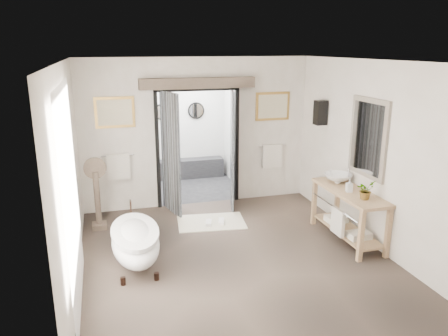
{
  "coord_description": "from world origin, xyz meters",
  "views": [
    {
      "loc": [
        -1.79,
        -5.73,
        3.1
      ],
      "look_at": [
        0.0,
        0.6,
        1.25
      ],
      "focal_mm": 35.0,
      "sensor_mm": 36.0,
      "label": 1
    }
  ],
  "objects_px": {
    "basin": "(338,178)",
    "clawfoot_tub": "(135,241)",
    "vanity": "(347,211)",
    "rug": "(211,222)"
  },
  "relations": [
    {
      "from": "rug",
      "to": "clawfoot_tub",
      "type": "bearing_deg",
      "value": -139.68
    },
    {
      "from": "vanity",
      "to": "rug",
      "type": "bearing_deg",
      "value": 146.25
    },
    {
      "from": "clawfoot_tub",
      "to": "basin",
      "type": "xyz_separation_m",
      "value": [
        3.44,
        0.34,
        0.57
      ]
    },
    {
      "from": "vanity",
      "to": "clawfoot_tub",
      "type": "bearing_deg",
      "value": 178.52
    },
    {
      "from": "vanity",
      "to": "basin",
      "type": "bearing_deg",
      "value": 84.49
    },
    {
      "from": "clawfoot_tub",
      "to": "vanity",
      "type": "bearing_deg",
      "value": -1.48
    },
    {
      "from": "vanity",
      "to": "basin",
      "type": "distance_m",
      "value": 0.61
    },
    {
      "from": "clawfoot_tub",
      "to": "rug",
      "type": "bearing_deg",
      "value": 40.32
    },
    {
      "from": "basin",
      "to": "clawfoot_tub",
      "type": "bearing_deg",
      "value": -155.3
    },
    {
      "from": "clawfoot_tub",
      "to": "rug",
      "type": "xyz_separation_m",
      "value": [
        1.44,
        1.22,
        -0.36
      ]
    }
  ]
}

